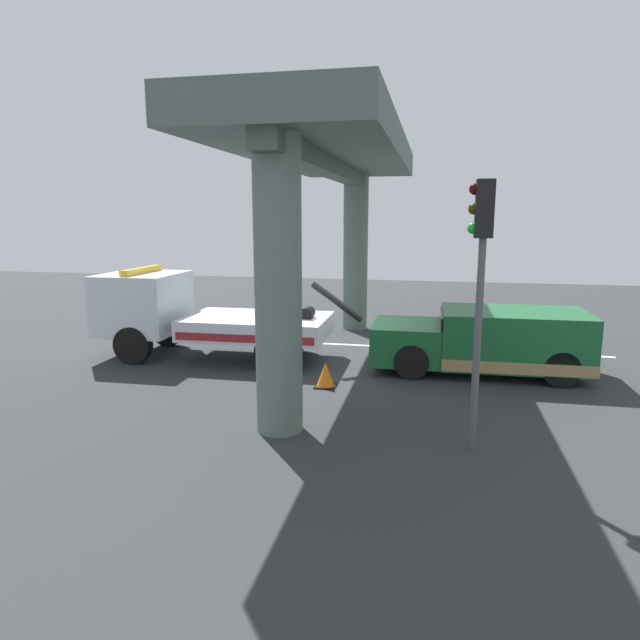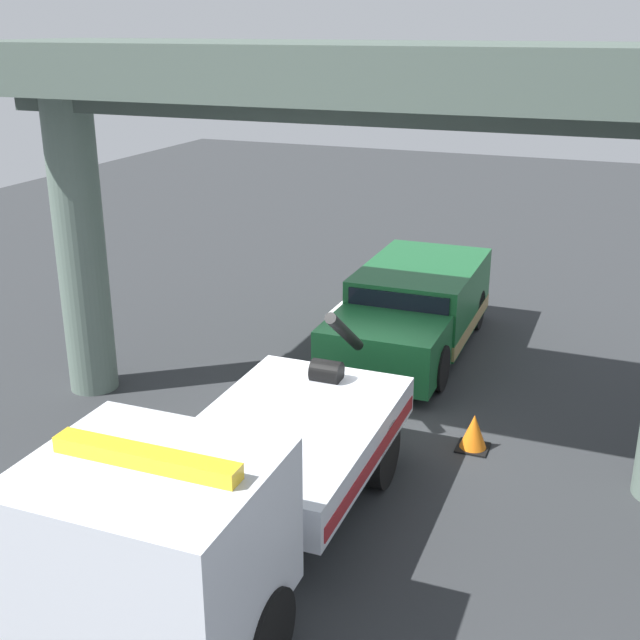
{
  "view_description": "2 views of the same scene",
  "coord_description": "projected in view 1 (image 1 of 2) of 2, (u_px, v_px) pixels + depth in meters",
  "views": [
    {
      "loc": [
        -2.28,
        14.05,
        3.86
      ],
      "look_at": [
        0.5,
        0.69,
        1.3
      ],
      "focal_mm": 31.07,
      "sensor_mm": 36.0,
      "label": 1
    },
    {
      "loc": [
        11.25,
        4.02,
        6.16
      ],
      "look_at": [
        -1.12,
        -1.0,
        1.29
      ],
      "focal_mm": 45.53,
      "sensor_mm": 36.0,
      "label": 2
    }
  ],
  "objects": [
    {
      "name": "ground_plane",
      "position": [
        344.0,
        366.0,
        14.7
      ],
      "size": [
        60.0,
        40.0,
        0.1
      ],
      "primitive_type": "cube",
      "color": "#2D3033"
    },
    {
      "name": "lane_stripe_mid",
      "position": [
        356.0,
        345.0,
        16.85
      ],
      "size": [
        2.6,
        0.16,
        0.01
      ],
      "primitive_type": "cube",
      "color": "silver",
      "rests_on": "ground"
    },
    {
      "name": "overpass_structure",
      "position": [
        330.0,
        170.0,
        13.85
      ],
      "size": [
        3.6,
        11.54,
        5.94
      ],
      "color": "#596B60",
      "rests_on": "ground"
    },
    {
      "name": "traffic_cone_orange",
      "position": [
        326.0,
        375.0,
        12.69
      ],
      "size": [
        0.48,
        0.48,
        0.57
      ],
      "color": "orange",
      "rests_on": "ground"
    },
    {
      "name": "traffic_light_near",
      "position": [
        481.0,
        257.0,
        8.76
      ],
      "size": [
        0.39,
        0.32,
        4.43
      ],
      "color": "#515456",
      "rests_on": "ground"
    },
    {
      "name": "lane_stripe_west",
      "position": [
        566.0,
        355.0,
        15.65
      ],
      "size": [
        2.6,
        0.16,
        0.01
      ],
      "primitive_type": "cube",
      "color": "silver",
      "rests_on": "ground"
    },
    {
      "name": "tow_truck_white",
      "position": [
        190.0,
        314.0,
        15.32
      ],
      "size": [
        7.26,
        2.47,
        2.46
      ],
      "color": "silver",
      "rests_on": "ground"
    },
    {
      "name": "lane_stripe_east",
      "position": [
        174.0,
        336.0,
        18.05
      ],
      "size": [
        2.6,
        0.16,
        0.01
      ],
      "primitive_type": "cube",
      "color": "silver",
      "rests_on": "ground"
    },
    {
      "name": "towed_van_green",
      "position": [
        489.0,
        342.0,
        13.81
      ],
      "size": [
        5.22,
        2.26,
        1.58
      ],
      "color": "#195B2D",
      "rests_on": "ground"
    }
  ]
}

